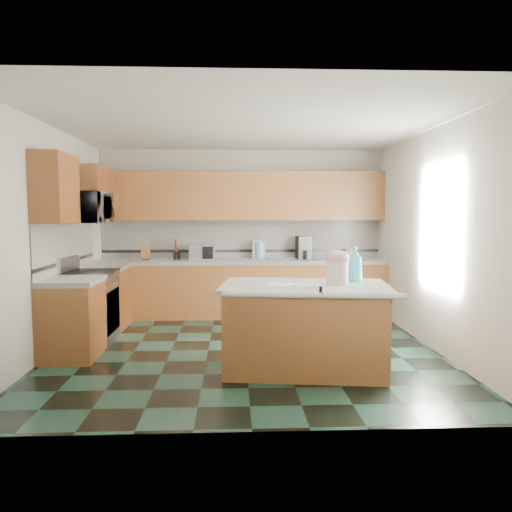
{
  "coord_description": "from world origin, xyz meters",
  "views": [
    {
      "loc": [
        -0.14,
        -5.97,
        1.66
      ],
      "look_at": [
        0.15,
        0.35,
        1.12
      ],
      "focal_mm": 35.0,
      "sensor_mm": 36.0,
      "label": 1
    }
  ],
  "objects": [
    {
      "name": "left_base_cab_rear",
      "position": [
        -2.0,
        1.29,
        0.43
      ],
      "size": [
        0.6,
        0.82,
        0.86
      ],
      "primitive_type": "cube",
      "color": "#451D0B",
      "rests_on": "ground"
    },
    {
      "name": "clamp_body",
      "position": [
        0.69,
        -1.31,
        0.93
      ],
      "size": [
        0.05,
        0.1,
        0.08
      ],
      "primitive_type": "cube",
      "rotation": [
        0.0,
        0.0,
        -0.27
      ],
      "color": "black",
      "rests_on": "island_top"
    },
    {
      "name": "treat_jar_knob",
      "position": [
        0.94,
        -0.84,
        1.26
      ],
      "size": [
        0.08,
        0.03,
        0.03
      ],
      "primitive_type": "cylinder",
      "rotation": [
        0.0,
        1.57,
        0.0
      ],
      "color": "tan",
      "rests_on": "treat_jar_lid"
    },
    {
      "name": "back_upper_cab",
      "position": [
        0.0,
        2.13,
        1.94
      ],
      "size": [
        4.6,
        0.33,
        0.78
      ],
      "primitive_type": "cube",
      "color": "#451D0B",
      "rests_on": "wall_back"
    },
    {
      "name": "utensil_bundle",
      "position": [
        -1.05,
        2.08,
        1.15
      ],
      "size": [
        0.06,
        0.06,
        0.2
      ],
      "primitive_type": "cylinder",
      "color": "#472814",
      "rests_on": "utensil_crock"
    },
    {
      "name": "water_jug",
      "position": [
        0.29,
        2.06,
        1.06
      ],
      "size": [
        0.17,
        0.17,
        0.28
      ],
      "primitive_type": "cylinder",
      "color": "#5B80AD",
      "rests_on": "back_countertop"
    },
    {
      "name": "toaster_oven_door",
      "position": [
        -0.65,
        1.92,
        1.04
      ],
      "size": [
        0.37,
        0.01,
        0.2
      ],
      "primitive_type": "cube",
      "color": "black",
      "rests_on": "toaster_oven"
    },
    {
      "name": "paper_sheet_b",
      "position": [
        0.35,
        -0.81,
        0.92
      ],
      "size": [
        0.38,
        0.35,
        0.0
      ],
      "primitive_type": "cube",
      "rotation": [
        0.0,
        0.0,
        -0.52
      ],
      "color": "white",
      "rests_on": "island_top"
    },
    {
      "name": "ceiling",
      "position": [
        0.0,
        0.0,
        2.7
      ],
      "size": [
        4.6,
        4.6,
        0.0
      ],
      "primitive_type": "plane",
      "color": "white",
      "rests_on": "ground"
    },
    {
      "name": "wall_left",
      "position": [
        -2.32,
        0.0,
        1.35
      ],
      "size": [
        0.04,
        4.6,
        2.7
      ],
      "primitive_type": "cube",
      "color": "silver",
      "rests_on": "ground"
    },
    {
      "name": "range_backguard",
      "position": [
        -2.26,
        0.5,
        1.02
      ],
      "size": [
        0.06,
        0.76,
        0.18
      ],
      "primitive_type": "cube",
      "color": "#B7B7BC",
      "rests_on": "range_body"
    },
    {
      "name": "window_light_proxy",
      "position": [
        2.29,
        -0.2,
        1.5
      ],
      "size": [
        0.02,
        1.4,
        1.1
      ],
      "primitive_type": "cube",
      "color": "white",
      "rests_on": "wall_right"
    },
    {
      "name": "coffee_carafe",
      "position": [
        1.0,
        2.03,
        1.0
      ],
      "size": [
        0.15,
        0.15,
        0.15
      ],
      "primitive_type": "cylinder",
      "color": "black",
      "rests_on": "back_countertop"
    },
    {
      "name": "wall_back",
      "position": [
        0.0,
        2.32,
        1.35
      ],
      "size": [
        4.6,
        0.04,
        2.7
      ],
      "primitive_type": "cube",
      "color": "silver",
      "rests_on": "ground"
    },
    {
      "name": "back_base_cab",
      "position": [
        0.0,
        2.0,
        0.43
      ],
      "size": [
        4.6,
        0.6,
        0.86
      ],
      "primitive_type": "cube",
      "color": "#451D0B",
      "rests_on": "ground"
    },
    {
      "name": "treat_jar_knob_end_r",
      "position": [
        0.98,
        -0.84,
        1.26
      ],
      "size": [
        0.04,
        0.04,
        0.04
      ],
      "primitive_type": "sphere",
      "color": "tan",
      "rests_on": "treat_jar_lid"
    },
    {
      "name": "back_backsplash",
      "position": [
        0.0,
        2.29,
        1.24
      ],
      "size": [
        4.6,
        0.02,
        0.63
      ],
      "primitive_type": "cube",
      "color": "silver",
      "rests_on": "back_countertop"
    },
    {
      "name": "knife_block",
      "position": [
        -1.54,
        2.05,
        1.04
      ],
      "size": [
        0.15,
        0.19,
        0.27
      ],
      "primitive_type": "cube",
      "rotation": [
        -0.31,
        0.0,
        0.07
      ],
      "color": "#472814",
      "rests_on": "back_countertop"
    },
    {
      "name": "water_jug_neck",
      "position": [
        0.29,
        2.06,
        1.22
      ],
      "size": [
        0.08,
        0.08,
        0.04
      ],
      "primitive_type": "cylinder",
      "color": "#5B80AD",
      "rests_on": "water_jug"
    },
    {
      "name": "range_body",
      "position": [
        -2.0,
        0.5,
        0.44
      ],
      "size": [
        0.6,
        0.76,
        0.88
      ],
      "primitive_type": "cube",
      "color": "#B7B7BC",
      "rests_on": "ground"
    },
    {
      "name": "back_accent_band",
      "position": [
        0.0,
        2.28,
        1.04
      ],
      "size": [
        4.6,
        0.01,
        0.05
      ],
      "primitive_type": "cube",
      "color": "black",
      "rests_on": "back_countertop"
    },
    {
      "name": "utensil_crock",
      "position": [
        -1.05,
        2.08,
        0.99
      ],
      "size": [
        0.11,
        0.11,
        0.13
      ],
      "primitive_type": "cylinder",
      "color": "black",
      "rests_on": "back_countertop"
    },
    {
      "name": "soap_bottle_back",
      "position": [
        1.76,
        2.05,
        1.03
      ],
      "size": [
        0.13,
        0.14,
        0.22
      ],
      "primitive_type": "imported",
      "rotation": [
        0.0,
        0.0,
        0.52
      ],
      "color": "white",
      "rests_on": "back_countertop"
    },
    {
      "name": "left_accent_band",
      "position": [
        -2.28,
        0.55,
        1.04
      ],
      "size": [
        0.01,
        2.3,
        0.05
      ],
      "primitive_type": "cube",
      "color": "black",
      "rests_on": "wall_left"
    },
    {
      "name": "left_backsplash",
      "position": [
        -2.29,
        0.55,
        1.24
      ],
      "size": [
        0.02,
        2.3,
        0.63
      ],
      "primitive_type": "cube",
      "color": "silver",
      "rests_on": "wall_left"
    },
    {
      "name": "left_upper_cab_rear",
      "position": [
        -2.13,
        1.42,
        1.94
      ],
      "size": [
        0.33,
        1.09,
        0.78
      ],
      "primitive_type": "cube",
      "color": "#451D0B",
      "rests_on": "wall_left"
    },
    {
      "name": "paper_sheet_a",
      "position": [
        0.65,
        -0.86,
        0.92
      ],
      "size": [
        0.29,
        0.23,
        0.0
      ],
      "primitive_type": "cube",
      "rotation": [
        0.0,
        0.0,
        0.07
      ],
      "color": "white",
      "rests_on": "island_top"
    },
    {
      "name": "microwave",
      "position": [
        -2.0,
        0.5,
        1.73
      ],
      "size": [
        0.5,
        0.73,
        0.41
      ],
      "primitive_type": "imported",
      "rotation": [
        0.0,
        0.0,
        1.57
      ],
      "color": "#B7B7BC",
      "rests_on": "wall_left"
    },
    {
      "name": "range_handle",
      "position": [
        -1.68,
        0.5,
        0.78
      ],
      "size": [
        0.02,
        0.66,
        0.02
      ],
      "primitive_type": "cylinder",
      "rotation": [
        1.57,
        0.0,
        0.0
      ],
      "color": "#B7B7BC",
      "rests_on": "range_body"
    },
    {
      "name": "wall_front",
      "position": [
        0.0,
        -2.32,
        1.35
      ],
      "size": [
        4.6,
        0.04,
        2.7
      ],
      "primitive_type": "cube",
      "color": "silver",
      "rests_on": "ground"
    },
    {
      "name": "paper_towel",
      "position": [
        0.23,
        2.1,
        1.07
      ],
      "size": [
        0.14,
        0.14,
        0.31
      ],
      "primitive_type": "cylinder",
      "color": "white",
      "rests_on": "back_countertop"
    },
    {
      "name": "wall_right",
      "position": [
        2.32,
        0.0,
        1.35
      ],
      "size": [
        0.04,
        4.6,
        2.7
      ],
      "primitive_type": "cube",
      "color": "silver",
      "rests_on": "ground"
    },
    {
      "name": "left_base_cab_front",
      "position": [
        -2.0,
        -0.24,
        0.43
      ],
      "size": [
        0.6,
        0.72,
        0.86
      ],
      "primitive_type": "cube",
      "color": "#451D0B",
      "rests_on": "ground"
    },
    {
      "name": "island_bullnose",
      "position": [
        0.61,
        -1.33,
        0.89
      ],
      "size": [
        1.73,
        0.28,
        0.06
      ],
      "primitive_type": "cylinder",
      "rotation": [
        0.0,
        1.57,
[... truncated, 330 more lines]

